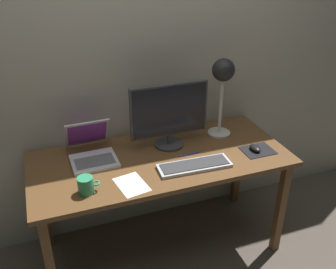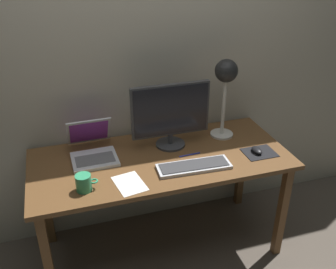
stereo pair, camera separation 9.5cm
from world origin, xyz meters
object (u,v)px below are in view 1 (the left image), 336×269
at_px(keyboard_main, 195,166).
at_px(mouse, 255,148).
at_px(desk_lamp, 223,78).
at_px(monitor, 169,113).
at_px(laptop, 91,148).
at_px(pen, 189,154).
at_px(coffee_mug, 86,185).

relative_size(keyboard_main, mouse, 4.65).
xyz_separation_m(keyboard_main, desk_lamp, (0.33, 0.33, 0.39)).
bearing_deg(monitor, laptop, 176.13).
bearing_deg(pen, mouse, -13.39).
bearing_deg(coffee_mug, mouse, 3.82).
bearing_deg(laptop, desk_lamp, -0.35).
height_order(laptop, pen, laptop).
bearing_deg(keyboard_main, laptop, 148.68).
bearing_deg(mouse, desk_lamp, 111.45).
bearing_deg(coffee_mug, desk_lamp, 20.23).
relative_size(laptop, pen, 2.52).
height_order(monitor, pen, monitor).
distance_m(laptop, coffee_mug, 0.37).
distance_m(monitor, coffee_mug, 0.70).
distance_m(desk_lamp, pen, 0.54).
distance_m(monitor, keyboard_main, 0.38).
distance_m(monitor, pen, 0.29).
xyz_separation_m(keyboard_main, laptop, (-0.55, 0.34, 0.05)).
bearing_deg(desk_lamp, keyboard_main, -134.87).
bearing_deg(pen, coffee_mug, -165.64).
xyz_separation_m(mouse, pen, (-0.42, 0.10, -0.02)).
xyz_separation_m(keyboard_main, coffee_mug, (-0.64, -0.03, 0.04)).
bearing_deg(pen, keyboard_main, -100.39).
bearing_deg(keyboard_main, pen, 79.61).
bearing_deg(keyboard_main, mouse, 5.82).
bearing_deg(monitor, keyboard_main, -80.68).
relative_size(desk_lamp, pen, 3.82).
bearing_deg(desk_lamp, mouse, -68.55).
bearing_deg(desk_lamp, monitor, -175.66).
xyz_separation_m(monitor, desk_lamp, (0.38, 0.03, 0.18)).
distance_m(laptop, pen, 0.61).
xyz_separation_m(desk_lamp, pen, (-0.30, -0.19, -0.40)).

